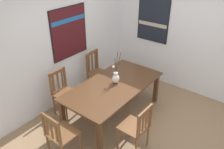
{
  "coord_description": "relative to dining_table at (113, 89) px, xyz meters",
  "views": [
    {
      "loc": [
        -3.01,
        -1.68,
        3.05
      ],
      "look_at": [
        -0.0,
        0.67,
        0.92
      ],
      "focal_mm": 37.21,
      "sensor_mm": 36.0,
      "label": 1
    }
  ],
  "objects": [
    {
      "name": "ground_plane",
      "position": [
        0.02,
        -0.61,
        -0.65
      ],
      "size": [
        6.4,
        6.4,
        0.03
      ],
      "primitive_type": "cube",
      "color": "#8E7051"
    },
    {
      "name": "wall_back",
      "position": [
        0.02,
        1.25,
        0.72
      ],
      "size": [
        6.4,
        0.12,
        2.7
      ],
      "primitive_type": "cube",
      "color": "silver",
      "rests_on": "ground_plane"
    },
    {
      "name": "wall_side",
      "position": [
        1.88,
        -0.61,
        0.72
      ],
      "size": [
        0.12,
        6.4,
        2.7
      ],
      "primitive_type": "cube",
      "color": "silver",
      "rests_on": "ground_plane"
    },
    {
      "name": "dining_table",
      "position": [
        0.0,
        0.0,
        0.0
      ],
      "size": [
        2.03,
        1.04,
        0.72
      ],
      "color": "#51331E",
      "rests_on": "ground_plane"
    },
    {
      "name": "centerpiece_vase",
      "position": [
        0.08,
        0.01,
        0.21
      ],
      "size": [
        0.25,
        0.14,
        0.6
      ],
      "color": "silver",
      "rests_on": "dining_table"
    },
    {
      "name": "chair_0",
      "position": [
        0.5,
        0.86,
        -0.13
      ],
      "size": [
        0.44,
        0.44,
        0.97
      ],
      "color": "brown",
      "rests_on": "ground_plane"
    },
    {
      "name": "chair_1",
      "position": [
        -1.36,
        -0.0,
        -0.15
      ],
      "size": [
        0.43,
        0.43,
        0.91
      ],
      "color": "brown",
      "rests_on": "ground_plane"
    },
    {
      "name": "chair_2",
      "position": [
        -0.53,
        0.84,
        -0.15
      ],
      "size": [
        0.42,
        0.42,
        0.93
      ],
      "color": "brown",
      "rests_on": "ground_plane"
    },
    {
      "name": "chair_3",
      "position": [
        -0.5,
        -0.85,
        -0.15
      ],
      "size": [
        0.42,
        0.42,
        0.91
      ],
      "color": "brown",
      "rests_on": "ground_plane"
    },
    {
      "name": "painting_on_back_wall",
      "position": [
        0.05,
        1.18,
        0.86
      ],
      "size": [
        0.93,
        0.05,
        1.04
      ],
      "color": "black"
    },
    {
      "name": "painting_on_side_wall",
      "position": [
        1.82,
        0.23,
        0.91
      ],
      "size": [
        0.05,
        0.79,
        1.07
      ],
      "color": "black"
    }
  ]
}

